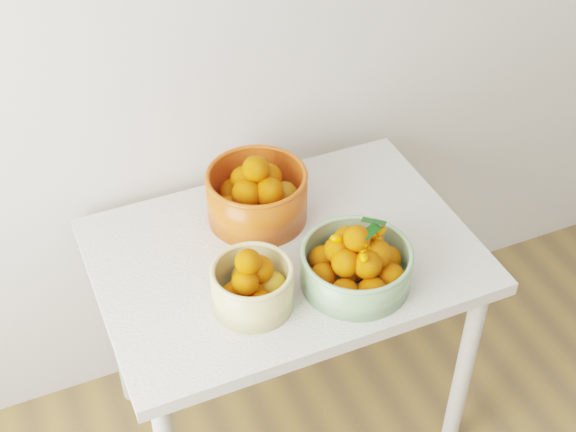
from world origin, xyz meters
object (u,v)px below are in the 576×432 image
table (285,276)px  bowl_orange (257,195)px  bowl_green (357,263)px  bowl_cream (252,285)px

table → bowl_orange: bowl_orange is taller
table → bowl_orange: bearing=95.7°
bowl_orange → bowl_green: bearing=-67.8°
bowl_cream → bowl_green: 0.27m
bowl_cream → bowl_green: size_ratio=0.68×
bowl_cream → bowl_orange: bearing=66.4°
table → bowl_green: bearing=-55.8°
bowl_green → bowl_orange: (-0.14, 0.33, 0.02)m
bowl_cream → table: bearing=44.9°
bowl_cream → bowl_orange: size_ratio=0.66×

